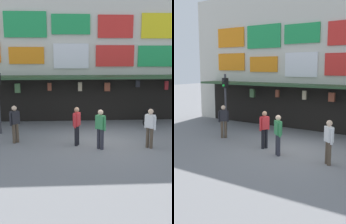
# 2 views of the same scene
# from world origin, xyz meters

# --- Properties ---
(ground_plane) EXTENTS (80.00, 80.00, 0.00)m
(ground_plane) POSITION_xyz_m (0.00, 0.00, 0.00)
(ground_plane) COLOR slate
(shopfront) EXTENTS (18.00, 2.60, 8.00)m
(shopfront) POSITION_xyz_m (0.00, 4.57, 3.96)
(shopfront) COLOR beige
(shopfront) RESTS_ON ground
(bicycle_parked) EXTENTS (0.96, 1.29, 1.05)m
(bicycle_parked) POSITION_xyz_m (2.95, 2.53, 0.39)
(bicycle_parked) COLOR black
(bicycle_parked) RESTS_ON ground
(pedestrian_in_purple) EXTENTS (0.41, 0.41, 1.68)m
(pedestrian_in_purple) POSITION_xyz_m (-3.74, 0.11, 0.95)
(pedestrian_in_purple) COLOR brown
(pedestrian_in_purple) RESTS_ON ground
(pedestrian_in_yellow) EXTENTS (0.41, 0.41, 1.68)m
(pedestrian_in_yellow) POSITION_xyz_m (-0.08, -0.92, 0.95)
(pedestrian_in_yellow) COLOR #2D2D38
(pedestrian_in_yellow) RESTS_ON ground
(pedestrian_in_white) EXTENTS (0.34, 0.50, 1.68)m
(pedestrian_in_white) POSITION_xyz_m (-1.03, -0.38, 0.95)
(pedestrian_in_white) COLOR black
(pedestrian_in_white) RESTS_ON ground
(pedestrian_in_red) EXTENTS (0.41, 0.41, 1.68)m
(pedestrian_in_red) POSITION_xyz_m (2.00, -0.88, 0.95)
(pedestrian_in_red) COLOR brown
(pedestrian_in_red) RESTS_ON ground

